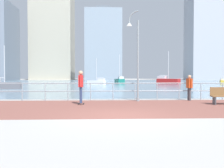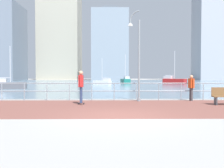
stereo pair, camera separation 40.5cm
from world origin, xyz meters
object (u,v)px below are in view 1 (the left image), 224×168
at_px(lamppost, 135,51).
at_px(sailboat_red, 120,81).
at_px(skateboarder, 81,84).
at_px(bystander, 189,86).
at_px(sailboat_navy, 168,81).
at_px(sailboat_ivory, 223,81).
at_px(sailboat_gray, 97,82).
at_px(sailboat_yellow, 4,85).

distance_m(lamppost, sailboat_red, 38.70).
bearing_deg(lamppost, skateboarder, -150.56).
height_order(bystander, sailboat_navy, sailboat_navy).
distance_m(bystander, sailboat_ivory, 41.72).
bearing_deg(lamppost, sailboat_red, 87.21).
xyz_separation_m(skateboarder, sailboat_gray, (0.30, 32.64, -0.63)).
xyz_separation_m(bystander, sailboat_gray, (-6.24, 30.68, -0.46)).
distance_m(lamppost, sailboat_gray, 31.10).
height_order(lamppost, bystander, lamppost).
distance_m(lamppost, sailboat_yellow, 20.73).
xyz_separation_m(sailboat_navy, sailboat_ivory, (12.15, 1.31, -0.21)).
bearing_deg(sailboat_navy, sailboat_ivory, 6.16).
bearing_deg(lamppost, sailboat_gray, 95.26).
height_order(skateboarder, sailboat_gray, sailboat_gray).
bearing_deg(bystander, skateboarder, -163.26).
relative_size(sailboat_navy, sailboat_ivory, 1.49).
height_order(bystander, sailboat_red, sailboat_red).
bearing_deg(sailboat_ivory, bystander, -119.01).
xyz_separation_m(sailboat_gray, sailboat_navy, (14.31, 4.49, 0.17)).
xyz_separation_m(lamppost, sailboat_yellow, (-13.76, 15.30, -2.52)).
bearing_deg(sailboat_navy, sailboat_red, 161.45).
bearing_deg(sailboat_ivory, skateboarder, -124.84).
relative_size(sailboat_red, sailboat_yellow, 1.20).
height_order(skateboarder, sailboat_navy, sailboat_navy).
bearing_deg(sailboat_ivory, sailboat_yellow, -150.24).
xyz_separation_m(bystander, sailboat_navy, (8.08, 35.17, -0.30)).
distance_m(sailboat_gray, sailboat_navy, 15.00).
bearing_deg(lamppost, sailboat_yellow, 131.98).
bearing_deg(sailboat_ivory, lamppost, -122.78).
bearing_deg(bystander, sailboat_ivory, 60.99).
relative_size(sailboat_gray, sailboat_yellow, 0.94).
relative_size(bystander, sailboat_navy, 0.24).
xyz_separation_m(lamppost, skateboarder, (-3.14, -1.77, -1.93)).
xyz_separation_m(bystander, sailboat_ivory, (20.23, 36.48, -0.51)).
xyz_separation_m(sailboat_red, sailboat_ivory, (21.74, -1.90, -0.17)).
bearing_deg(sailboat_gray, sailboat_ivory, 12.37).
distance_m(skateboarder, bystander, 6.82).
height_order(sailboat_red, sailboat_ivory, sailboat_red).
xyz_separation_m(skateboarder, sailboat_yellow, (-10.62, 17.07, -0.59)).
height_order(lamppost, skateboarder, lamppost).
relative_size(lamppost, bystander, 3.44).
bearing_deg(sailboat_gray, skateboarder, -90.52).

